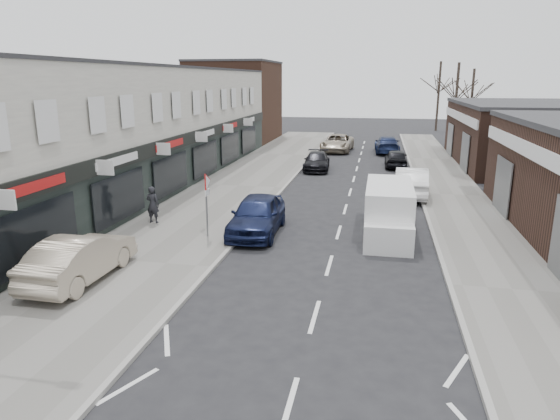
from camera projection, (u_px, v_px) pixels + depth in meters
The scene contains 18 objects.
pavement_left at pixel (238, 186), 30.24m from camera, with size 5.50×64.00×0.12m, color slate.
pavement_right at pixel (454, 195), 27.89m from camera, with size 3.50×64.00×0.12m, color slate.
shop_terrace_left at pixel (110, 130), 28.26m from camera, with size 8.00×41.00×7.10m, color silver.
brick_block_far at pixel (236, 102), 52.33m from camera, with size 8.00×10.00×8.00m, color #44281D.
right_unit_far at pixel (528, 136), 37.44m from camera, with size 10.00×16.00×4.50m, color #352018.
tree_far_a at pixel (452, 142), 51.95m from camera, with size 3.60×3.60×8.00m, color #382D26, non-canonical shape.
tree_far_b at pixel (468, 136), 57.17m from camera, with size 3.60×3.60×7.50m, color #382D26, non-canonical shape.
tree_far_c at pixel (436, 131), 63.43m from camera, with size 3.60×3.60×8.50m, color #382D26, non-canonical shape.
warning_sign at pixel (207, 187), 19.91m from camera, with size 0.12×0.80×2.70m.
white_van at pixel (389, 211), 20.93m from camera, with size 1.93×5.39×2.10m.
sedan_on_pavement at pixel (80, 258), 15.86m from camera, with size 1.58×4.54×1.50m, color #B3A48F.
pedestrian at pixel (153, 205), 22.21m from camera, with size 0.61×0.40×1.66m, color black.
parked_car_left_a at pixel (257, 215), 21.06m from camera, with size 1.93×4.80×1.64m, color #131A3D.
parked_car_left_b at pixel (317, 161), 35.86m from camera, with size 1.79×4.39×1.27m, color black.
parked_car_left_c at pixel (337, 143), 45.09m from camera, with size 2.54×5.52×1.53m, color #9E927E.
parked_car_right_a at pixel (411, 182), 27.75m from camera, with size 1.73×4.96×1.63m, color white.
parked_car_right_b at pixel (396, 158), 36.96m from camera, with size 1.59×3.95×1.35m, color black.
parked_car_right_c at pixel (387, 145), 44.18m from camera, with size 2.07×5.09×1.48m, color #141D3E.
Camera 1 is at (1.52, -6.55, 6.37)m, focal length 32.00 mm.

